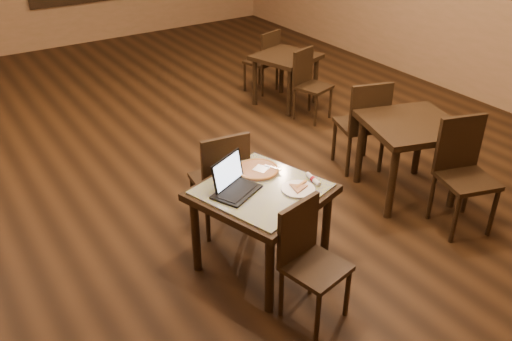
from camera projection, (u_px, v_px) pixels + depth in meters
ground at (202, 147)px, 6.50m from camera, size 10.00×10.00×0.00m
tiled_table at (262, 199)px, 4.28m from camera, size 1.15×1.15×0.76m
chair_main_near at (308, 255)px, 3.89m from camera, size 0.48×0.48×0.93m
chair_main_far at (222, 177)px, 4.76m from camera, size 0.49×0.49×1.01m
laptop at (233, 182)px, 4.18m from camera, size 0.44×0.42×0.25m
plate at (298, 189)px, 4.20m from camera, size 0.26×0.26×0.01m
pizza_slice at (298, 188)px, 4.19m from camera, size 0.21×0.21×0.02m
pizza_pan at (258, 171)px, 4.46m from camera, size 0.36×0.36×0.01m
pizza_whole at (258, 169)px, 4.45m from camera, size 0.35×0.35×0.02m
spatula at (261, 169)px, 4.44m from camera, size 0.22×0.29×0.01m
napkin_roll at (313, 179)px, 4.31m from camera, size 0.06×0.19×0.04m
other_table_a at (286, 64)px, 7.37m from camera, size 0.93×0.93×0.70m
other_table_a_chair_near at (309, 80)px, 7.01m from camera, size 0.49×0.49×0.91m
other_table_a_chair_far at (265, 58)px, 7.80m from camera, size 0.49×0.49×0.91m
other_table_c at (410, 135)px, 5.26m from camera, size 1.08×1.08×0.81m
other_table_c_chair_near at (463, 167)px, 4.87m from camera, size 0.57×0.57×1.04m
other_table_c_chair_far at (364, 121)px, 5.73m from camera, size 0.57×0.57×1.04m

